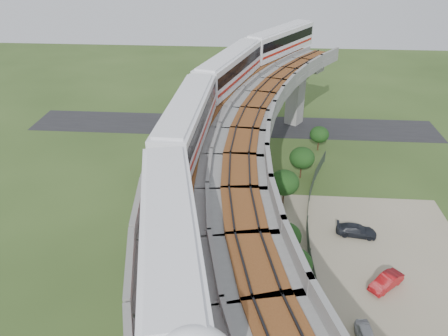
# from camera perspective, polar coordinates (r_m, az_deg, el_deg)

# --- Properties ---
(ground) EXTENTS (160.00, 160.00, 0.00)m
(ground) POSITION_cam_1_polar(r_m,az_deg,el_deg) (40.05, -1.35, -11.50)
(ground) COLOR #30471C
(ground) RESTS_ON ground
(dirt_lot) EXTENTS (18.00, 26.00, 0.04)m
(dirt_lot) POSITION_cam_1_polar(r_m,az_deg,el_deg) (39.89, 19.42, -13.68)
(dirt_lot) COLOR gray
(dirt_lot) RESTS_ON ground
(asphalt_road) EXTENTS (60.00, 8.00, 0.03)m
(asphalt_road) POSITION_cam_1_polar(r_m,az_deg,el_deg) (65.79, 1.17, 5.58)
(asphalt_road) COLOR #232326
(asphalt_road) RESTS_ON ground
(viaduct) EXTENTS (19.58, 73.98, 11.40)m
(viaduct) POSITION_cam_1_polar(r_m,az_deg,el_deg) (34.76, 4.80, -0.31)
(viaduct) COLOR #99968E
(viaduct) RESTS_ON ground
(metro_train) EXTENTS (15.21, 60.66, 3.64)m
(metro_train) POSITION_cam_1_polar(r_m,az_deg,el_deg) (41.35, 0.97, 9.58)
(metro_train) COLOR white
(metro_train) RESTS_ON ground
(fence) EXTENTS (3.87, 38.73, 1.50)m
(fence) POSITION_cam_1_polar(r_m,az_deg,el_deg) (39.98, 12.96, -11.08)
(fence) COLOR #2D382D
(fence) RESTS_ON ground
(tree_0) EXTENTS (2.50, 2.50, 3.35)m
(tree_0) POSITION_cam_1_polar(r_m,az_deg,el_deg) (58.62, 12.35, 4.30)
(tree_0) COLOR #382314
(tree_0) RESTS_ON ground
(tree_1) EXTENTS (2.92, 2.92, 3.89)m
(tree_1) POSITION_cam_1_polar(r_m,az_deg,el_deg) (51.30, 10.15, 1.32)
(tree_1) COLOR #382314
(tree_1) RESTS_ON ground
(tree_2) EXTENTS (3.11, 3.11, 3.95)m
(tree_2) POSITION_cam_1_polar(r_m,az_deg,el_deg) (46.03, 7.88, -1.90)
(tree_2) COLOR #382314
(tree_2) RESTS_ON ground
(tree_3) EXTENTS (2.86, 2.86, 2.99)m
(tree_3) POSITION_cam_1_polar(r_m,az_deg,el_deg) (39.82, 8.04, -8.84)
(tree_3) COLOR #382314
(tree_3) RESTS_ON ground
(tree_4) EXTENTS (2.96, 2.96, 3.71)m
(tree_4) POSITION_cam_1_polar(r_m,az_deg,el_deg) (36.02, 9.15, -12.27)
(tree_4) COLOR #382314
(tree_4) RESTS_ON ground
(car_red) EXTENTS (3.33, 3.14, 1.12)m
(car_red) POSITION_cam_1_polar(r_m,az_deg,el_deg) (39.12, 20.43, -13.74)
(car_red) COLOR #A10E13
(car_red) RESTS_ON dirt_lot
(car_dark) EXTENTS (3.95, 2.01, 1.10)m
(car_dark) POSITION_cam_1_polar(r_m,az_deg,el_deg) (44.00, 16.90, -7.79)
(car_dark) COLOR black
(car_dark) RESTS_ON dirt_lot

